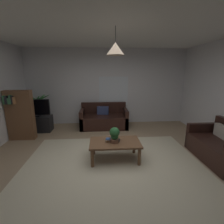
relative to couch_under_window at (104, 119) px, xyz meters
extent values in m
cube|color=#9E8466|center=(0.14, -2.38, -0.28)|extent=(5.70, 5.72, 0.02)
cube|color=beige|center=(0.14, -2.58, -0.27)|extent=(3.70, 3.15, 0.01)
cube|color=silver|center=(0.14, 0.51, 1.07)|extent=(5.82, 0.06, 2.69)
cube|color=white|center=(0.14, -2.38, 2.42)|extent=(5.70, 5.72, 0.02)
cube|color=white|center=(0.37, 0.48, 0.93)|extent=(1.05, 0.01, 1.04)
cube|color=black|center=(0.00, -0.04, -0.06)|extent=(1.59, 0.84, 0.42)
cube|color=black|center=(0.00, 0.32, 0.35)|extent=(1.59, 0.12, 0.40)
cube|color=black|center=(-0.74, -0.04, 0.05)|extent=(0.12, 0.84, 0.64)
cube|color=black|center=(0.74, -0.04, 0.05)|extent=(0.12, 0.84, 0.64)
cube|color=navy|center=(-0.03, 0.14, 0.29)|extent=(0.41, 0.17, 0.28)
cube|color=black|center=(2.46, -2.36, -0.06)|extent=(0.84, 1.35, 0.42)
cube|color=black|center=(2.46, -1.74, 0.05)|extent=(0.84, 0.12, 0.64)
cube|color=#B7AD9E|center=(2.65, -2.10, 0.29)|extent=(0.15, 0.41, 0.28)
cube|color=brown|center=(0.19, -2.18, 0.12)|extent=(1.08, 0.64, 0.04)
cylinder|color=brown|center=(-0.28, -2.44, -0.09)|extent=(0.07, 0.07, 0.38)
cylinder|color=brown|center=(0.67, -2.44, -0.09)|extent=(0.07, 0.07, 0.38)
cylinder|color=brown|center=(-0.28, -1.93, -0.09)|extent=(0.07, 0.07, 0.38)
cylinder|color=brown|center=(0.67, -1.93, -0.09)|extent=(0.07, 0.07, 0.38)
cube|color=beige|center=(0.07, -2.15, 0.15)|extent=(0.17, 0.12, 0.02)
cube|color=#99663F|center=(0.07, -2.16, 0.17)|extent=(0.16, 0.14, 0.02)
cube|color=#2D4C8C|center=(0.07, -2.15, 0.19)|extent=(0.15, 0.13, 0.02)
cube|color=black|center=(0.27, -2.16, 0.15)|extent=(0.09, 0.17, 0.02)
cylinder|color=brown|center=(0.18, -2.22, 0.18)|extent=(0.18, 0.18, 0.08)
sphere|color=#235B2D|center=(0.18, -2.21, 0.28)|extent=(0.16, 0.16, 0.16)
sphere|color=#235B2D|center=(0.18, -2.20, 0.36)|extent=(0.21, 0.21, 0.21)
cube|color=black|center=(-2.16, -0.27, -0.02)|extent=(0.90, 0.44, 0.50)
cube|color=black|center=(-2.16, -0.29, 0.53)|extent=(0.89, 0.05, 0.50)
cube|color=black|center=(-2.16, -0.31, 0.53)|extent=(0.85, 0.00, 0.46)
cube|color=black|center=(-2.16, -0.29, 0.25)|extent=(0.24, 0.16, 0.04)
cylinder|color=#B77051|center=(-2.28, 0.23, -0.12)|extent=(0.32, 0.32, 0.30)
cylinder|color=brown|center=(-2.28, 0.23, 0.34)|extent=(0.05, 0.05, 0.63)
cone|color=#2D6B33|center=(-2.04, 0.22, 0.76)|extent=(0.51, 0.12, 0.30)
cone|color=#2D6B33|center=(-2.14, 0.43, 0.77)|extent=(0.33, 0.49, 0.39)
cone|color=#2D6B33|center=(-2.29, 0.39, 0.72)|extent=(0.12, 0.37, 0.24)
cone|color=#2D6B33|center=(-2.43, 0.32, 0.71)|extent=(0.36, 0.30, 0.26)
cone|color=#2D6B33|center=(-2.42, 0.15, 0.75)|extent=(0.35, 0.26, 0.31)
cone|color=#2D6B33|center=(-2.31, 0.05, 0.73)|extent=(0.15, 0.40, 0.26)
cone|color=#2D6B33|center=(-2.14, 0.09, 0.72)|extent=(0.33, 0.38, 0.30)
cube|color=brown|center=(-2.34, -0.88, 0.43)|extent=(0.70, 0.22, 1.40)
cube|color=#387247|center=(-2.62, -1.00, 0.89)|extent=(0.04, 0.16, 0.23)
cube|color=black|center=(-2.58, -1.00, 0.87)|extent=(0.03, 0.16, 0.19)
cube|color=black|center=(-2.54, -1.00, 0.89)|extent=(0.03, 0.16, 0.22)
cube|color=#387247|center=(-2.51, -1.00, 0.86)|extent=(0.03, 0.16, 0.17)
cube|color=#387247|center=(-2.46, -1.00, 0.89)|extent=(0.05, 0.16, 0.24)
cube|color=black|center=(-2.41, -1.00, 0.88)|extent=(0.03, 0.16, 0.22)
cube|color=#99663F|center=(-2.37, -1.00, 0.87)|extent=(0.04, 0.16, 0.19)
cylinder|color=black|center=(0.19, -2.18, 2.27)|extent=(0.01, 0.01, 0.28)
cone|color=tan|center=(0.19, -2.18, 2.02)|extent=(0.34, 0.34, 0.23)
camera|label=1|loc=(-0.09, -5.37, 1.60)|focal=25.78mm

